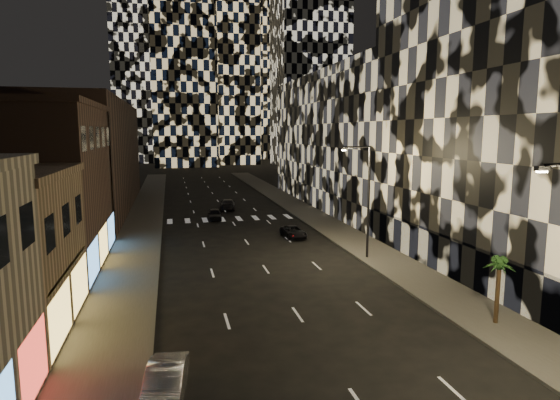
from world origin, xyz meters
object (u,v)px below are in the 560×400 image
car_dark_rightlane (294,232)px  palm_tree (499,268)px  car_dark_oncoming (228,204)px  car_dark_midlane (215,214)px  streetlight_far (366,194)px  car_silver_parked (165,384)px

car_dark_rightlane → palm_tree: 23.36m
car_dark_oncoming → car_dark_rightlane: car_dark_oncoming is taller
car_dark_midlane → palm_tree: palm_tree is taller
car_dark_oncoming → palm_tree: 41.88m
streetlight_far → car_dark_oncoming: (-7.80, 26.93, -4.67)m
streetlight_far → car_silver_parked: 23.55m
car_silver_parked → car_dark_midlane: car_silver_parked is taller
car_dark_rightlane → palm_tree: (5.16, -22.63, 2.58)m
car_silver_parked → car_dark_oncoming: (7.75, 43.98, 0.00)m
streetlight_far → car_dark_midlane: (-10.20, 19.92, -4.71)m
streetlight_far → car_dark_rightlane: 10.66m
car_dark_midlane → streetlight_far: bearing=-59.1°
car_dark_rightlane → car_dark_midlane: bearing=118.1°
car_silver_parked → car_dark_midlane: 37.36m
car_silver_parked → car_dark_midlane: (5.35, 36.97, -0.04)m
car_dark_midlane → car_silver_parked: bearing=-94.4°
car_dark_oncoming → car_dark_rightlane: (4.21, -18.12, -0.13)m
streetlight_far → car_dark_rightlane: bearing=112.2°
car_dark_midlane → car_dark_oncoming: bearing=75.0°
car_dark_oncoming → palm_tree: size_ratio=1.30×
car_dark_oncoming → car_dark_rightlane: size_ratio=1.18×
car_dark_midlane → palm_tree: 35.82m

